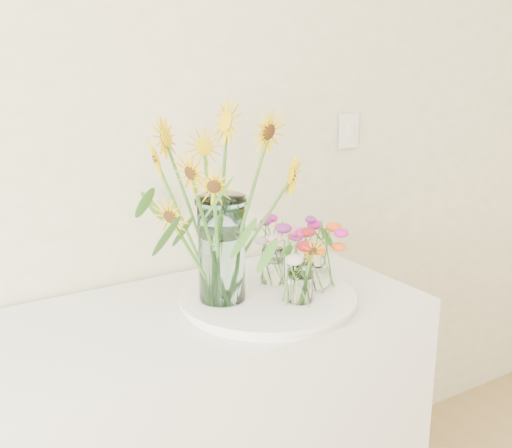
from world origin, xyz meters
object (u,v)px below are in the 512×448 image
mason_jar (222,249)px  small_vase_b (317,269)px  tray (267,300)px  small_vase_c (273,266)px  small_vase_a (300,282)px

mason_jar → small_vase_b: size_ratio=2.54×
tray → small_vase_c: bearing=48.2°
tray → small_vase_c: size_ratio=4.34×
tray → small_vase_b: small_vase_b is taller
mason_jar → small_vase_c: bearing=10.1°
mason_jar → small_vase_c: mason_jar is taller
small_vase_a → small_vase_c: size_ratio=1.10×
small_vase_a → small_vase_c: small_vase_a is taller
mason_jar → small_vase_c: (0.19, 0.03, -0.09)m
small_vase_a → small_vase_b: bearing=30.0°
small_vase_a → small_vase_b: size_ratio=1.02×
tray → mason_jar: size_ratio=1.59×
mason_jar → small_vase_a: 0.23m
mason_jar → small_vase_c: size_ratio=2.73×
tray → small_vase_b: bearing=-9.7°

